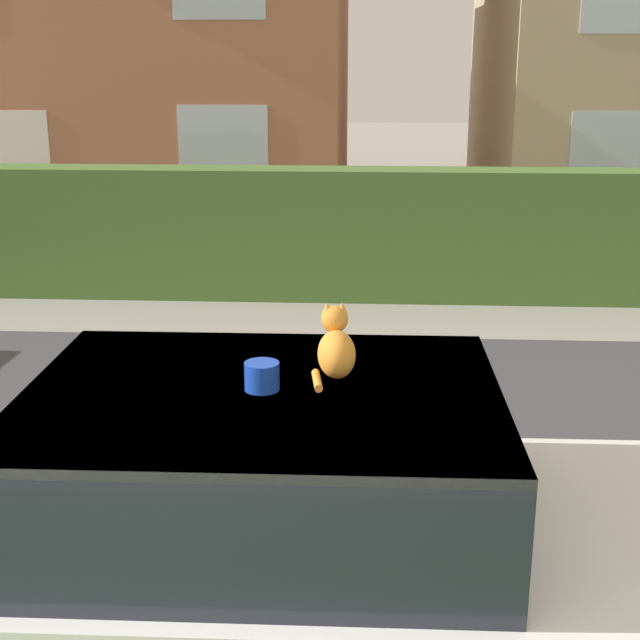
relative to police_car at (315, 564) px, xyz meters
The scene contains 5 objects.
road_strip 2.41m from the police_car, 105.55° to the left, with size 28.00×6.99×0.01m, color #424247.
garden_hedge 7.38m from the police_car, 89.43° to the left, with size 14.22×0.61×1.61m, color #4C7233.
police_car is the anchor object (origin of this frame).
cat 1.07m from the police_car, 55.25° to the right, with size 0.19×0.33×0.28m.
house_left 14.47m from the police_car, 107.38° to the left, with size 8.29×6.41×7.51m.
Camera 1 is at (0.83, -0.80, 2.94)m, focal length 50.00 mm.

